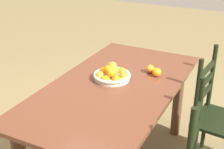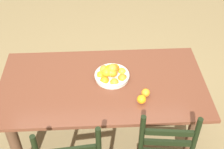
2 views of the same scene
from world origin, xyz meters
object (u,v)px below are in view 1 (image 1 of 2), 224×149
object	(u,v)px
orange_loose_0	(150,69)
orange_loose_1	(157,72)
fruit_bowl	(112,74)
dining_table	(114,102)
chair_near_window	(217,117)

from	to	relation	value
orange_loose_0	orange_loose_1	world-z (taller)	orange_loose_1
orange_loose_0	fruit_bowl	bearing A→B (deg)	-41.16
orange_loose_1	orange_loose_0	bearing A→B (deg)	-120.44
dining_table	orange_loose_0	bearing A→B (deg)	153.66
orange_loose_1	fruit_bowl	bearing A→B (deg)	-54.06
chair_near_window	fruit_bowl	distance (m)	0.91
fruit_bowl	orange_loose_0	xyz separation A→B (m)	(-0.25, 0.22, -0.01)
dining_table	fruit_bowl	size ratio (longest dim) A/B	5.80
chair_near_window	fruit_bowl	size ratio (longest dim) A/B	3.47
orange_loose_0	chair_near_window	bearing A→B (deg)	98.49
dining_table	orange_loose_0	distance (m)	0.41
orange_loose_1	dining_table	bearing A→B (deg)	-38.94
chair_near_window	orange_loose_0	bearing A→B (deg)	104.52
dining_table	chair_near_window	bearing A→B (deg)	119.90
chair_near_window	orange_loose_0	xyz separation A→B (m)	(0.08, -0.55, 0.35)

